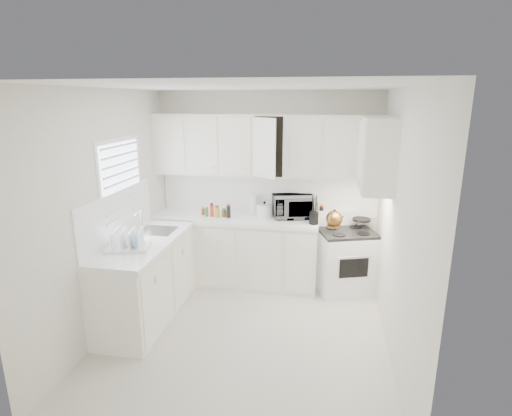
% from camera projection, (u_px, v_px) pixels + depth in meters
% --- Properties ---
extents(floor, '(3.20, 3.20, 0.00)m').
position_uv_depth(floor, '(245.00, 335.00, 4.42)').
color(floor, silver).
rests_on(floor, ground).
extents(ceiling, '(3.20, 3.20, 0.00)m').
position_uv_depth(ceiling, '(243.00, 87.00, 3.74)').
color(ceiling, white).
rests_on(ceiling, ground).
extents(wall_back, '(3.00, 0.00, 3.00)m').
position_uv_depth(wall_back, '(267.00, 188.00, 5.60)').
color(wall_back, white).
rests_on(wall_back, ground).
extents(wall_front, '(3.00, 0.00, 3.00)m').
position_uv_depth(wall_front, '(192.00, 293.00, 2.56)').
color(wall_front, white).
rests_on(wall_front, ground).
extents(wall_left, '(0.00, 3.20, 3.20)m').
position_uv_depth(wall_left, '(107.00, 214.00, 4.34)').
color(wall_left, white).
rests_on(wall_left, ground).
extents(wall_right, '(0.00, 3.20, 3.20)m').
position_uv_depth(wall_right, '(399.00, 229.00, 3.83)').
color(wall_right, white).
rests_on(wall_right, ground).
extents(window_blinds, '(0.06, 0.96, 1.06)m').
position_uv_depth(window_blinds, '(122.00, 184.00, 4.60)').
color(window_blinds, white).
rests_on(window_blinds, wall_left).
extents(lower_cabinets_back, '(2.22, 0.60, 0.90)m').
position_uv_depth(lower_cabinets_back, '(236.00, 251.00, 5.61)').
color(lower_cabinets_back, white).
rests_on(lower_cabinets_back, floor).
extents(lower_cabinets_left, '(0.60, 1.60, 0.90)m').
position_uv_depth(lower_cabinets_left, '(147.00, 281.00, 4.70)').
color(lower_cabinets_left, white).
rests_on(lower_cabinets_left, floor).
extents(countertop_back, '(2.24, 0.64, 0.05)m').
position_uv_depth(countertop_back, '(235.00, 219.00, 5.47)').
color(countertop_back, white).
rests_on(countertop_back, lower_cabinets_back).
extents(countertop_left, '(0.64, 1.62, 0.05)m').
position_uv_depth(countertop_left, '(145.00, 242.00, 4.57)').
color(countertop_left, white).
rests_on(countertop_left, lower_cabinets_left).
extents(backsplash_back, '(2.98, 0.02, 0.55)m').
position_uv_depth(backsplash_back, '(267.00, 193.00, 5.61)').
color(backsplash_back, white).
rests_on(backsplash_back, wall_back).
extents(backsplash_left, '(0.02, 1.60, 0.55)m').
position_uv_depth(backsplash_left, '(118.00, 215.00, 4.55)').
color(backsplash_left, white).
rests_on(backsplash_left, wall_left).
extents(upper_cabinets_back, '(3.00, 0.33, 0.80)m').
position_uv_depth(upper_cabinets_back, '(266.00, 176.00, 5.39)').
color(upper_cabinets_back, white).
rests_on(upper_cabinets_back, wall_back).
extents(upper_cabinets_right, '(0.33, 0.90, 0.80)m').
position_uv_depth(upper_cabinets_right, '(374.00, 189.00, 4.58)').
color(upper_cabinets_right, white).
rests_on(upper_cabinets_right, wall_right).
extents(sink, '(0.42, 0.38, 0.30)m').
position_uv_depth(sink, '(156.00, 221.00, 4.87)').
color(sink, gray).
rests_on(sink, countertop_left).
extents(stove, '(0.84, 0.76, 1.07)m').
position_uv_depth(stove, '(346.00, 253.00, 5.32)').
color(stove, white).
rests_on(stove, floor).
extents(tea_kettle, '(0.32, 0.30, 0.24)m').
position_uv_depth(tea_kettle, '(334.00, 218.00, 5.06)').
color(tea_kettle, olive).
rests_on(tea_kettle, stove).
extents(frying_pan, '(0.35, 0.45, 0.04)m').
position_uv_depth(frying_pan, '(361.00, 219.00, 5.33)').
color(frying_pan, black).
rests_on(frying_pan, stove).
extents(microwave, '(0.60, 0.44, 0.37)m').
position_uv_depth(microwave, '(294.00, 204.00, 5.41)').
color(microwave, gray).
rests_on(microwave, countertop_back).
extents(rice_cooker, '(0.27, 0.27, 0.22)m').
position_uv_depth(rice_cooker, '(264.00, 209.00, 5.44)').
color(rice_cooker, white).
rests_on(rice_cooker, countertop_back).
extents(paper_towel, '(0.12, 0.12, 0.27)m').
position_uv_depth(paper_towel, '(253.00, 204.00, 5.60)').
color(paper_towel, white).
rests_on(paper_towel, countertop_back).
extents(utensil_crock, '(0.16, 0.16, 0.38)m').
position_uv_depth(utensil_crock, '(314.00, 209.00, 5.11)').
color(utensil_crock, black).
rests_on(utensil_crock, countertop_back).
extents(dish_rack, '(0.50, 0.42, 0.24)m').
position_uv_depth(dish_rack, '(127.00, 238.00, 4.28)').
color(dish_rack, white).
rests_on(dish_rack, countertop_left).
extents(spice_left_0, '(0.06, 0.06, 0.13)m').
position_uv_depth(spice_left_0, '(205.00, 208.00, 5.65)').
color(spice_left_0, brown).
rests_on(spice_left_0, countertop_back).
extents(spice_left_1, '(0.06, 0.06, 0.13)m').
position_uv_depth(spice_left_1, '(208.00, 210.00, 5.55)').
color(spice_left_1, '#28783A').
rests_on(spice_left_1, countertop_back).
extents(spice_left_2, '(0.06, 0.06, 0.13)m').
position_uv_depth(spice_left_2, '(216.00, 209.00, 5.63)').
color(spice_left_2, red).
rests_on(spice_left_2, countertop_back).
extents(spice_left_3, '(0.06, 0.06, 0.13)m').
position_uv_depth(spice_left_3, '(219.00, 211.00, 5.53)').
color(spice_left_3, gold).
rests_on(spice_left_3, countertop_back).
extents(spice_left_4, '(0.06, 0.06, 0.13)m').
position_uv_depth(spice_left_4, '(226.00, 209.00, 5.60)').
color(spice_left_4, brown).
rests_on(spice_left_4, countertop_back).
extents(spice_left_5, '(0.06, 0.06, 0.13)m').
position_uv_depth(spice_left_5, '(230.00, 211.00, 5.50)').
color(spice_left_5, black).
rests_on(spice_left_5, countertop_back).
extents(sauce_right_0, '(0.06, 0.06, 0.19)m').
position_uv_depth(sauce_right_0, '(308.00, 210.00, 5.44)').
color(sauce_right_0, red).
rests_on(sauce_right_0, countertop_back).
extents(sauce_right_1, '(0.06, 0.06, 0.19)m').
position_uv_depth(sauce_right_1, '(312.00, 212.00, 5.37)').
color(sauce_right_1, gold).
rests_on(sauce_right_1, countertop_back).
extents(sauce_right_2, '(0.06, 0.06, 0.19)m').
position_uv_depth(sauce_right_2, '(317.00, 211.00, 5.42)').
color(sauce_right_2, brown).
rests_on(sauce_right_2, countertop_back).
extents(sauce_right_3, '(0.06, 0.06, 0.19)m').
position_uv_depth(sauce_right_3, '(321.00, 212.00, 5.35)').
color(sauce_right_3, black).
rests_on(sauce_right_3, countertop_back).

